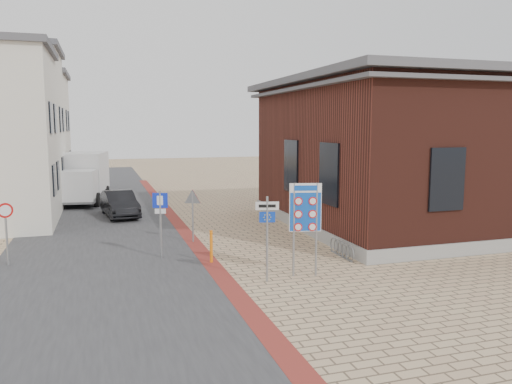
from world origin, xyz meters
TOP-DOWN VIEW (x-y plane):
  - ground at (0.00, 0.00)m, footprint 120.00×120.00m
  - road_strip at (-5.50, 15.00)m, footprint 7.00×60.00m
  - curb_strip at (-2.00, 10.00)m, footprint 0.60×40.00m
  - brick_building at (8.99, 7.00)m, footprint 13.00×13.00m
  - townhouse_far at (-10.99, 24.00)m, footprint 7.40×6.40m
  - bike_rack at (2.65, 2.20)m, footprint 0.08×1.80m
  - sedan at (-4.57, 12.86)m, footprint 1.96×4.17m
  - box_truck at (-6.47, 18.41)m, footprint 3.17×6.03m
  - border_sign at (0.50, 0.49)m, footprint 0.98×0.28m
  - essen_sign at (-0.80, 0.30)m, footprint 0.68×0.20m
  - parking_sign at (-3.50, 3.98)m, footprint 0.51×0.20m
  - yield_sign at (-2.00, 6.00)m, footprint 0.71×0.36m
  - speed_sign at (-8.50, 4.50)m, footprint 0.47×0.22m
  - bollard at (-1.96, 2.80)m, footprint 0.13×0.13m

SIDE VIEW (x-z plane):
  - ground at x=0.00m, z-range 0.00..0.00m
  - road_strip at x=-5.50m, z-range 0.00..0.02m
  - curb_strip at x=-2.00m, z-range 0.00..0.03m
  - bike_rack at x=2.65m, z-range -0.04..0.56m
  - bollard at x=-1.96m, z-range 0.00..1.13m
  - sedan at x=-4.57m, z-range 0.00..1.32m
  - speed_sign at x=-8.50m, z-range 0.34..2.46m
  - box_truck at x=-6.47m, z-range 0.05..3.05m
  - yield_sign at x=-2.00m, z-range 0.53..2.64m
  - parking_sign at x=-3.50m, z-range 0.42..2.82m
  - essen_sign at x=-0.80m, z-range 0.43..3.01m
  - border_sign at x=0.50m, z-range 0.64..3.55m
  - brick_building at x=8.99m, z-range 0.09..6.89m
  - townhouse_far at x=-10.99m, z-range 0.02..8.32m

